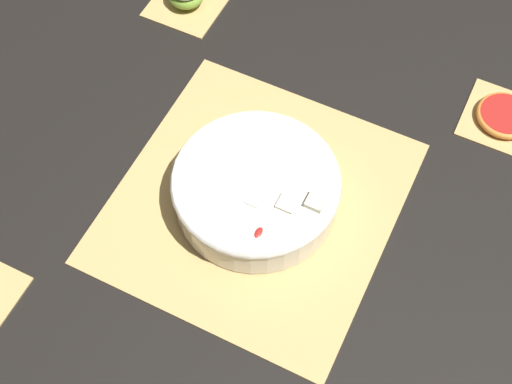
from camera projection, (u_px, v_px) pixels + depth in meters
The scene contains 6 objects.
ground_plane at pixel (256, 202), 1.11m from camera, with size 6.00×6.00×0.00m, color black.
bamboo_mat_center at pixel (256, 201), 1.11m from camera, with size 0.44×0.42×0.01m.
coaster_mat_near_right at pixel (503, 119), 1.19m from camera, with size 0.13×0.13×0.01m.
coaster_mat_far_right at pixel (187, 3), 1.32m from camera, with size 0.13×0.13×0.01m.
fruit_salad_bowl at pixel (256, 188), 1.07m from camera, with size 0.26×0.26×0.07m.
grapefruit_slice at pixel (505, 116), 1.18m from camera, with size 0.10×0.10×0.01m.
Camera 1 is at (-0.49, -0.24, 0.96)m, focal length 50.00 mm.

